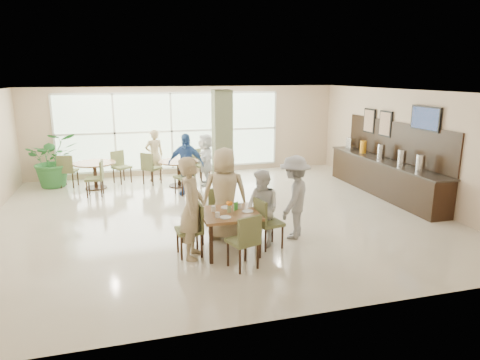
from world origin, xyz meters
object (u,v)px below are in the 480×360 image
object	(u,v)px
round_table_right	(179,166)
teen_left	(192,208)
adult_standing	(155,155)
round_table_left	(95,168)
potted_plant	(54,160)
buffet_counter	(384,174)
teen_right	(262,208)
adult_a	(186,164)
teen_far	(225,194)
adult_b	(206,159)
teen_standing	(294,197)
main_table	(229,217)

from	to	relation	value
round_table_right	teen_left	world-z (taller)	teen_left
adult_standing	round_table_right	bearing A→B (deg)	111.40
round_table_left	potted_plant	bearing A→B (deg)	154.74
buffet_counter	teen_right	distance (m)	4.97
buffet_counter	adult_a	xyz separation A→B (m)	(-5.13, 1.43, 0.28)
teen_left	potted_plant	bearing A→B (deg)	45.92
round_table_left	teen_far	bearing A→B (deg)	-60.40
potted_plant	adult_b	bearing A→B (deg)	-12.31
buffet_counter	teen_far	distance (m)	5.26
buffet_counter	potted_plant	world-z (taller)	buffet_counter
potted_plant	adult_a	distance (m)	3.99
teen_standing	adult_b	xyz separation A→B (m)	(-0.86, 4.63, -0.08)
buffet_counter	adult_b	bearing A→B (deg)	152.00
teen_left	teen_far	distance (m)	1.07
potted_plant	adult_b	xyz separation A→B (m)	(4.25, -0.93, -0.04)
buffet_counter	teen_far	world-z (taller)	buffet_counter
round_table_right	teen_far	xyz separation A→B (m)	(0.33, -4.30, 0.33)
round_table_left	teen_far	xyz separation A→B (m)	(2.66, -4.69, 0.32)
round_table_left	teen_far	distance (m)	5.40
buffet_counter	teen_standing	xyz separation A→B (m)	(-3.55, -2.28, 0.27)
round_table_right	teen_standing	size ratio (longest dim) A/B	0.69
teen_left	teen_standing	world-z (taller)	teen_left
adult_standing	round_table_left	bearing A→B (deg)	2.42
main_table	adult_a	distance (m)	4.07
round_table_right	adult_a	bearing A→B (deg)	-85.37
buffet_counter	teen_right	size ratio (longest dim) A/B	3.22
teen_left	adult_b	size ratio (longest dim) A/B	1.21
main_table	adult_standing	distance (m)	5.92
teen_far	adult_a	xyz separation A→B (m)	(-0.26, 3.38, -0.08)
buffet_counter	adult_standing	xyz separation A→B (m)	(-5.82, 3.23, 0.23)
teen_left	adult_a	world-z (taller)	teen_left
potted_plant	teen_right	distance (m)	7.26
round_table_right	teen_far	world-z (taller)	teen_far
teen_left	teen_standing	xyz separation A→B (m)	(2.09, 0.41, -0.08)
adult_a	teen_standing	bearing A→B (deg)	-44.86
buffet_counter	teen_standing	size ratio (longest dim) A/B	2.85
adult_standing	adult_b	bearing A→B (deg)	134.31
adult_a	teen_right	bearing A→B (deg)	-55.81
main_table	teen_right	xyz separation A→B (m)	(0.67, 0.12, 0.06)
teen_far	adult_a	world-z (taller)	teen_far
buffet_counter	teen_left	xyz separation A→B (m)	(-5.64, -2.69, 0.35)
adult_b	teen_far	bearing A→B (deg)	5.74
main_table	adult_a	xyz separation A→B (m)	(-0.18, 4.06, 0.17)
main_table	adult_b	xyz separation A→B (m)	(0.54, 4.97, 0.08)
round_table_left	teen_right	world-z (taller)	teen_right
round_table_left	adult_a	xyz separation A→B (m)	(2.40, -1.31, 0.25)
teen_standing	adult_standing	distance (m)	5.96
round_table_right	teen_left	distance (m)	5.07
main_table	teen_right	bearing A→B (deg)	10.00
main_table	teen_right	size ratio (longest dim) A/B	0.70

